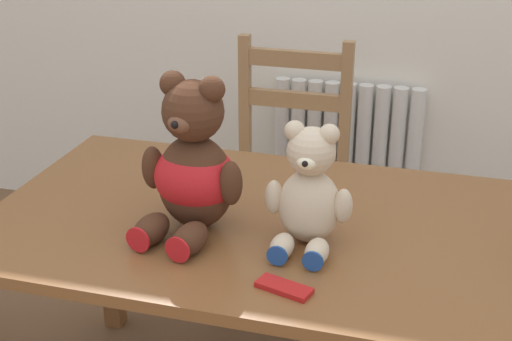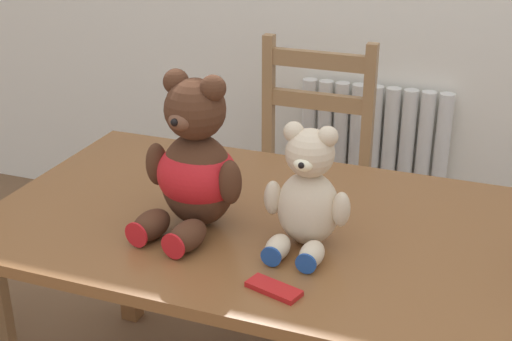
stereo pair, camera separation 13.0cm
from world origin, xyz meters
name	(u,v)px [view 1 (the left image)]	position (x,y,z in m)	size (l,w,h in m)	color
radiator	(345,172)	(-0.06, 1.63, 0.32)	(0.62, 0.10, 0.71)	silver
dining_table	(295,252)	(0.00, 0.42, 0.62)	(1.56, 0.84, 0.70)	brown
wooden_chair_behind	(284,180)	(-0.21, 1.19, 0.46)	(0.42, 0.43, 0.95)	#997047
teddy_bear_left	(193,169)	(-0.24, 0.34, 0.86)	(0.27, 0.30, 0.39)	#472819
teddy_bear_right	(309,193)	(0.05, 0.33, 0.83)	(0.21, 0.20, 0.30)	beige
chocolate_bar	(284,288)	(0.04, 0.12, 0.71)	(0.12, 0.05, 0.01)	red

